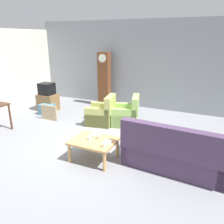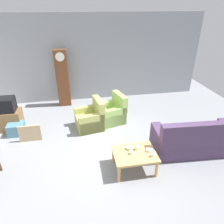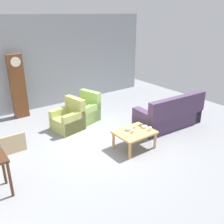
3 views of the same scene
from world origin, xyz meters
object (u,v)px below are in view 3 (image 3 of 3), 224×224
at_px(couch_floral, 169,116).
at_px(cup_white_porcelain, 150,129).
at_px(armchair_olive_far, 85,111).
at_px(cup_cream_tall, 134,127).
at_px(coffee_table_wood, 135,134).
at_px(bowl_white_stacked, 144,127).
at_px(cup_blue_rimmed, 133,131).
at_px(bowl_shallow_green, 128,129).
at_px(armchair_olive_near, 69,120).
at_px(grandfather_clock, 18,86).
at_px(framed_picture_leaning, 14,144).

xyz_separation_m(couch_floral, cup_white_porcelain, (-1.34, -0.52, 0.16)).
distance_m(armchair_olive_far, cup_cream_tall, 2.17).
bearing_deg(coffee_table_wood, bowl_white_stacked, 0.98).
relative_size(couch_floral, coffee_table_wood, 2.24).
height_order(cup_blue_rimmed, bowl_shallow_green, cup_blue_rimmed).
height_order(cup_cream_tall, bowl_white_stacked, cup_cream_tall).
relative_size(armchair_olive_near, grandfather_clock, 0.44).
relative_size(coffee_table_wood, bowl_shallow_green, 6.51).
height_order(couch_floral, coffee_table_wood, couch_floral).
bearing_deg(bowl_white_stacked, cup_white_porcelain, -87.57).
bearing_deg(couch_floral, cup_cream_tall, -171.91).
bearing_deg(bowl_shallow_green, armchair_olive_far, 90.60).
bearing_deg(cup_blue_rimmed, armchair_olive_near, 110.21).
distance_m(cup_white_porcelain, cup_blue_rimmed, 0.47).
height_order(armchair_olive_far, cup_cream_tall, armchair_olive_far).
height_order(couch_floral, armchair_olive_near, couch_floral).
xyz_separation_m(couch_floral, armchair_olive_far, (-1.81, 1.92, -0.05)).
distance_m(armchair_olive_near, cup_white_porcelain, 2.49).
relative_size(grandfather_clock, framed_picture_leaning, 3.45).
relative_size(armchair_olive_far, bowl_shallow_green, 6.52).
height_order(armchair_olive_far, bowl_shallow_green, armchair_olive_far).
xyz_separation_m(cup_blue_rimmed, cup_cream_tall, (0.16, 0.13, 0.01)).
relative_size(armchair_olive_near, bowl_white_stacked, 6.14).
relative_size(cup_white_porcelain, cup_cream_tall, 0.93).
distance_m(armchair_olive_far, cup_blue_rimmed, 2.29).
relative_size(armchair_olive_near, cup_white_porcelain, 10.30).
relative_size(armchair_olive_near, armchair_olive_far, 0.96).
bearing_deg(cup_cream_tall, bowl_white_stacked, -19.55).
relative_size(coffee_table_wood, cup_cream_tall, 9.95).
xyz_separation_m(armchair_olive_far, grandfather_clock, (-1.54, 1.56, 0.73)).
distance_m(couch_floral, cup_white_porcelain, 1.45).
xyz_separation_m(coffee_table_wood, cup_blue_rimmed, (-0.09, -0.02, 0.11)).
distance_m(grandfather_clock, cup_cream_tall, 4.13).
height_order(cup_white_porcelain, bowl_white_stacked, cup_white_porcelain).
relative_size(framed_picture_leaning, bowl_white_stacked, 4.01).
xyz_separation_m(couch_floral, coffee_table_wood, (-1.70, -0.33, 0.05)).
xyz_separation_m(couch_floral, armchair_olive_near, (-2.53, 1.66, -0.05)).
distance_m(coffee_table_wood, cup_white_porcelain, 0.42).
relative_size(couch_floral, framed_picture_leaning, 3.59).
bearing_deg(bowl_white_stacked, cup_cream_tall, 160.45).
distance_m(cup_white_porcelain, bowl_white_stacked, 0.20).
distance_m(couch_floral, cup_cream_tall, 1.65).
bearing_deg(cup_cream_tall, bowl_shallow_green, 164.71).
relative_size(grandfather_clock, cup_white_porcelain, 23.16).
bearing_deg(cup_blue_rimmed, bowl_shallow_green, 90.11).
distance_m(armchair_olive_near, framed_picture_leaning, 1.78).
bearing_deg(cup_cream_tall, framed_picture_leaning, 150.67).
height_order(coffee_table_wood, bowl_white_stacked, bowl_white_stacked).
bearing_deg(armchair_olive_far, bowl_shallow_green, -89.40).
relative_size(bowl_white_stacked, bowl_shallow_green, 1.01).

